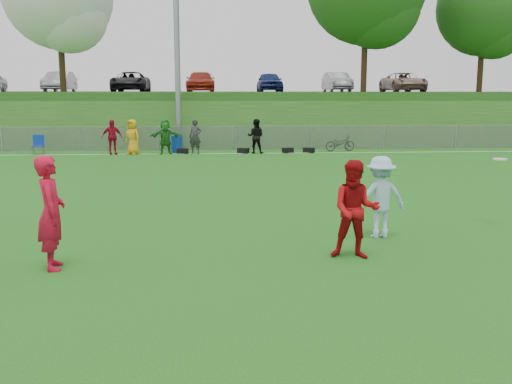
{
  "coord_description": "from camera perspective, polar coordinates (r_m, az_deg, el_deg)",
  "views": [
    {
      "loc": [
        -1.2,
        -10.13,
        2.81
      ],
      "look_at": [
        -0.39,
        0.5,
        1.01
      ],
      "focal_mm": 40.0,
      "sensor_mm": 36.0,
      "label": 1
    }
  ],
  "objects": [
    {
      "name": "bicycle",
      "position": [
        29.75,
        8.4,
        4.84
      ],
      "size": [
        1.63,
        0.76,
        0.82
      ],
      "primitive_type": "imported",
      "rotation": [
        0.0,
        0.0,
        1.71
      ],
      "color": "#29292B",
      "rests_on": "ground"
    },
    {
      "name": "fence",
      "position": [
        30.23,
        -2.08,
        5.46
      ],
      "size": [
        58.0,
        0.06,
        1.3
      ],
      "color": "gray",
      "rests_on": "ground"
    },
    {
      "name": "gear_bags",
      "position": [
        28.44,
        -0.0,
        4.17
      ],
      "size": [
        6.89,
        0.53,
        0.26
      ],
      "color": "black",
      "rests_on": "ground"
    },
    {
      "name": "berm",
      "position": [
        41.17,
        -2.71,
        7.74
      ],
      "size": [
        120.0,
        18.0,
        3.0
      ],
      "primitive_type": "cube",
      "color": "#1C5718",
      "rests_on": "ground"
    },
    {
      "name": "player_blue",
      "position": [
        11.61,
        12.31,
        -0.51
      ],
      "size": [
        1.13,
        0.74,
        1.64
      ],
      "primitive_type": "imported",
      "rotation": [
        0.0,
        0.0,
        3.27
      ],
      "color": "#A5CBE5",
      "rests_on": "ground"
    },
    {
      "name": "tree_green_far",
      "position": [
        40.35,
        22.09,
        16.23
      ],
      "size": [
        5.88,
        5.88,
        8.19
      ],
      "color": "black",
      "rests_on": "berm"
    },
    {
      "name": "spectator_row",
      "position": [
        28.26,
        -8.26,
        5.49
      ],
      "size": [
        8.02,
        0.91,
        1.69
      ],
      "color": "#AB0B24",
      "rests_on": "ground"
    },
    {
      "name": "car_row",
      "position": [
        42.14,
        -4.4,
        10.92
      ],
      "size": [
        32.04,
        5.18,
        1.44
      ],
      "color": "#B8B9BA",
      "rests_on": "parking_lot"
    },
    {
      "name": "camp_chair",
      "position": [
        29.79,
        -20.95,
        4.07
      ],
      "size": [
        0.58,
        0.59,
        0.94
      ],
      "rotation": [
        0.0,
        0.0,
        0.11
      ],
      "color": "#0E3299",
      "rests_on": "ground"
    },
    {
      "name": "recycling_bin",
      "position": [
        29.05,
        -7.92,
        4.77
      ],
      "size": [
        0.58,
        0.58,
        0.85
      ],
      "primitive_type": "cylinder",
      "rotation": [
        0.0,
        0.0,
        0.02
      ],
      "color": "#0F38A2",
      "rests_on": "ground"
    },
    {
      "name": "player_red_left",
      "position": [
        9.84,
        -19.81,
        -1.96
      ],
      "size": [
        0.59,
        0.77,
        1.87
      ],
      "primitive_type": "imported",
      "rotation": [
        0.0,
        0.0,
        1.8
      ],
      "color": "red",
      "rests_on": "ground"
    },
    {
      "name": "frisbee",
      "position": [
        13.42,
        23.21,
        3.04
      ],
      "size": [
        0.3,
        0.3,
        0.03
      ],
      "color": "white",
      "rests_on": "ground"
    },
    {
      "name": "parking_lot",
      "position": [
        43.15,
        -2.81,
        9.88
      ],
      "size": [
        120.0,
        12.0,
        0.1
      ],
      "primitive_type": "cube",
      "color": "black",
      "rests_on": "berm"
    },
    {
      "name": "player_red_center",
      "position": [
        10.03,
        9.92,
        -1.75
      ],
      "size": [
        0.97,
        0.83,
        1.73
      ],
      "primitive_type": "imported",
      "rotation": [
        0.0,
        0.0,
        -0.23
      ],
      "color": "#A50B0F",
      "rests_on": "ground"
    },
    {
      "name": "sideline_far",
      "position": [
        28.3,
        -1.91,
        3.88
      ],
      "size": [
        60.0,
        0.1,
        0.01
      ],
      "primitive_type": "cube",
      "color": "white",
      "rests_on": "ground"
    },
    {
      "name": "ground",
      "position": [
        10.58,
        2.33,
        -5.82
      ],
      "size": [
        120.0,
        120.0,
        0.0
      ],
      "primitive_type": "plane",
      "color": "#205712",
      "rests_on": "ground"
    },
    {
      "name": "light_pole",
      "position": [
        31.23,
        -7.97,
        16.65
      ],
      "size": [
        1.2,
        0.4,
        12.15
      ],
      "color": "gray",
      "rests_on": "ground"
    }
  ]
}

